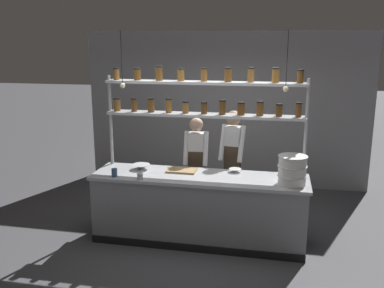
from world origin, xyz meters
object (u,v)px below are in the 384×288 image
Objects in this scene: prep_bowl_center_front at (141,167)px; container_stack at (292,170)px; chef_center at (233,158)px; chef_left at (196,163)px; prep_bowl_near_left at (235,170)px; serving_cup_by_board at (114,173)px; serving_cup_front at (140,176)px; cutting_board at (182,170)px; spice_shelf_unit at (204,102)px.

container_stack is at bearing -7.09° from prep_bowl_center_front.
chef_left is at bearing -156.53° from chef_center.
chef_left is 0.75m from prep_bowl_near_left.
chef_left is at bearing 39.04° from prep_bowl_center_front.
serving_cup_by_board is (-2.29, -0.14, -0.13)m from container_stack.
container_stack is 4.45× the size of serving_cup_front.
chef_center reaches higher than cutting_board.
chef_left is 6.30× the size of prep_bowl_center_front.
chef_left is 1.60m from container_stack.
spice_shelf_unit is at bearing 159.44° from container_stack.
chef_center is 0.56m from prep_bowl_near_left.
chef_left is 1.14m from serving_cup_front.
chef_center is 9.90× the size of prep_bowl_near_left.
cutting_board is 3.72× the size of serving_cup_by_board.
container_stack reaches higher than serving_cup_by_board.
serving_cup_by_board reaches higher than serving_cup_front.
chef_center is 1.26m from container_stack.
chef_left is 1.32m from serving_cup_by_board.
spice_shelf_unit is 0.98m from cutting_board.
spice_shelf_unit is at bearing 41.59° from serving_cup_front.
container_stack is at bearing -37.89° from chef_center.
chef_center is at bearing 29.29° from prep_bowl_center_front.
serving_cup_front is (-1.92, -0.19, -0.14)m from container_stack.
prep_bowl_center_front is (-0.58, -0.02, 0.02)m from cutting_board.
chef_left is 0.88m from prep_bowl_center_front.
spice_shelf_unit reaches higher than container_stack.
serving_cup_by_board reaches higher than cutting_board.
serving_cup_front is (-0.44, -0.46, 0.03)m from cutting_board.
prep_bowl_center_front is (-1.21, -0.68, -0.02)m from chef_center.
prep_bowl_near_left is 1.63m from serving_cup_by_board.
prep_bowl_near_left reaches higher than cutting_board.
spice_shelf_unit reaches higher than serving_cup_by_board.
container_stack is 2.07m from prep_bowl_center_front.
serving_cup_by_board is at bearing 171.64° from serving_cup_front.
prep_bowl_center_front is 0.47m from serving_cup_front.
prep_bowl_near_left is (0.10, -0.55, -0.03)m from chef_center.
chef_center reaches higher than prep_bowl_near_left.
prep_bowl_center_front is (-1.30, -0.13, 0.01)m from prep_bowl_near_left.
spice_shelf_unit is 1.64× the size of chef_center.
container_stack reaches higher than prep_bowl_center_front.
chef_left reaches higher than container_stack.
spice_shelf_unit is 6.89× the size of cutting_board.
prep_bowl_near_left is at bearing 8.94° from cutting_board.
chef_center reaches higher than serving_cup_by_board.
serving_cup_by_board is at bearing -176.57° from container_stack.
container_stack is at bearing 5.73° from serving_cup_front.
container_stack is at bearing 3.43° from serving_cup_by_board.
prep_bowl_near_left is at bearing 152.67° from container_stack.
prep_bowl_center_front is at bearing 172.91° from container_stack.
prep_bowl_center_front is 2.32× the size of serving_cup_by_board.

